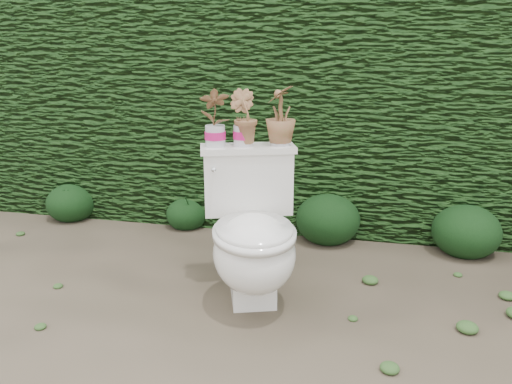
% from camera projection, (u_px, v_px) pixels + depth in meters
% --- Properties ---
extents(ground, '(60.00, 60.00, 0.00)m').
position_uv_depth(ground, '(202.00, 308.00, 2.54)').
color(ground, brown).
rests_on(ground, ground).
extents(hedge, '(8.00, 1.00, 1.60)m').
position_uv_depth(hedge, '(265.00, 111.00, 3.81)').
color(hedge, '#254E1A').
rests_on(hedge, ground).
extents(toilet, '(0.65, 0.79, 0.78)m').
position_uv_depth(toilet, '(253.00, 236.00, 2.53)').
color(toilet, white).
rests_on(toilet, ground).
extents(potted_plant_left, '(0.18, 0.15, 0.29)m').
position_uv_depth(potted_plant_left, '(215.00, 119.00, 2.58)').
color(potted_plant_left, '#3B7524').
rests_on(potted_plant_left, toilet).
extents(potted_plant_center, '(0.19, 0.18, 0.28)m').
position_uv_depth(potted_plant_center, '(243.00, 119.00, 2.59)').
color(potted_plant_center, '#3B7524').
rests_on(potted_plant_center, toilet).
extents(potted_plant_right, '(0.18, 0.18, 0.30)m').
position_uv_depth(potted_plant_right, '(281.00, 117.00, 2.61)').
color(potted_plant_right, '#3B7524').
rests_on(potted_plant_right, toilet).
extents(liriope_clump_1, '(0.37, 0.37, 0.30)m').
position_uv_depth(liriope_clump_1, '(71.00, 199.00, 3.82)').
color(liriope_clump_1, '#143412').
rests_on(liriope_clump_1, ground).
extents(liriope_clump_2, '(0.30, 0.30, 0.24)m').
position_uv_depth(liriope_clump_2, '(187.00, 210.00, 3.65)').
color(liriope_clump_2, '#143412').
rests_on(liriope_clump_2, ground).
extents(liriope_clump_3, '(0.44, 0.44, 0.35)m').
position_uv_depth(liriope_clump_3, '(328.00, 215.00, 3.38)').
color(liriope_clump_3, '#143412').
rests_on(liriope_clump_3, ground).
extents(liriope_clump_4, '(0.43, 0.43, 0.34)m').
position_uv_depth(liriope_clump_4, '(467.00, 227.00, 3.17)').
color(liriope_clump_4, '#143412').
rests_on(liriope_clump_4, ground).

